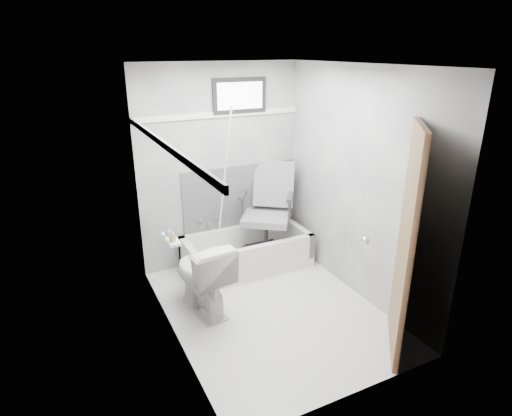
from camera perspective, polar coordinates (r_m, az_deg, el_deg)
floor at (r=4.54m, az=2.01°, el=-13.31°), size 2.60×2.60×0.00m
ceiling at (r=3.77m, az=2.48°, el=18.54°), size 2.60×2.60×0.00m
wall_back at (r=5.13m, az=-4.72°, el=5.45°), size 2.00×0.02×2.40m
wall_front at (r=3.01m, az=14.10°, el=-6.35°), size 2.00×0.02×2.40m
wall_left at (r=3.66m, az=-11.70°, el=-1.24°), size 0.02×2.60×2.40m
wall_right at (r=4.54m, az=13.41°, el=2.93°), size 0.02×2.60×2.40m
bathtub at (r=5.22m, az=-1.20°, el=-5.83°), size 1.50×0.70×0.42m
office_chair at (r=5.16m, az=1.34°, el=-0.44°), size 0.90×0.90×1.12m
toilet at (r=4.38m, az=-7.19°, el=-8.93°), size 0.53×0.83×0.77m
door at (r=3.77m, az=25.21°, el=-5.50°), size 0.78×0.78×2.00m
window at (r=5.06m, az=-2.22°, el=14.75°), size 0.66×0.04×0.40m
backerboard at (r=5.33m, az=-2.06°, el=1.60°), size 1.50×0.02×0.78m
trim_back at (r=4.99m, az=-4.87°, el=12.30°), size 2.00×0.02×0.06m
trim_left at (r=3.49m, az=-12.23°, el=8.30°), size 0.02×2.60×0.06m
pole at (r=4.93m, az=-4.34°, el=3.03°), size 0.02×0.58×1.88m
shelf at (r=3.98m, az=-11.22°, el=-4.07°), size 0.10×0.32×0.02m
soap_bottle_a at (r=3.88m, az=-11.11°, el=-3.66°), size 0.06×0.06×0.10m
soap_bottle_b at (r=4.01m, az=-11.65°, el=-2.99°), size 0.10×0.10×0.09m
faucet at (r=5.25m, az=-6.42°, el=-1.77°), size 0.26×0.10×0.16m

